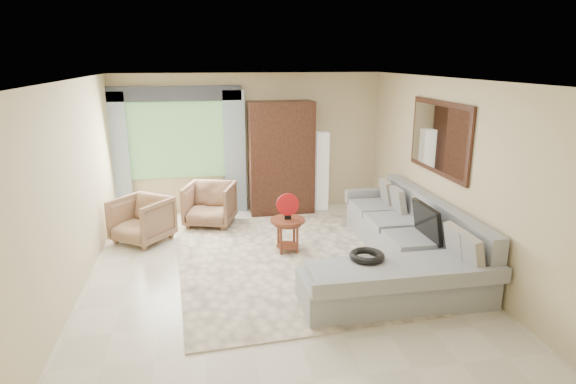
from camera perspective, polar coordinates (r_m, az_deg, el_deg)
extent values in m
plane|color=silver|center=(6.73, -1.58, -9.55)|extent=(6.00, 6.00, 0.00)
cube|color=beige|center=(7.07, -0.42, -8.14)|extent=(3.24, 4.18, 0.02)
cube|color=#9CA0A4|center=(7.62, 12.90, -5.23)|extent=(0.90, 2.40, 0.40)
cube|color=#9CA0A4|center=(6.02, 12.66, -11.04)|extent=(2.30, 0.80, 0.40)
cube|color=#9CA0A4|center=(7.28, 16.87, -2.75)|extent=(0.20, 3.20, 0.50)
cube|color=#9CA0A4|center=(8.65, 9.74, -0.38)|extent=(0.90, 0.16, 0.22)
cube|color=#9CA0A4|center=(5.52, 14.66, -10.34)|extent=(2.30, 0.10, 0.18)
cube|color=black|center=(6.80, 16.15, -3.38)|extent=(0.14, 0.74, 0.48)
torus|color=black|center=(5.96, 9.35, -7.48)|extent=(0.43, 0.43, 0.09)
cylinder|color=#522415|center=(7.22, -0.04, -3.37)|extent=(0.53, 0.53, 0.04)
cylinder|color=#522415|center=(7.32, -0.04, -5.39)|extent=(0.35, 0.35, 0.48)
cylinder|color=#B51215|center=(7.15, -0.04, -1.49)|extent=(0.34, 0.05, 0.34)
imported|color=#8E6C4D|center=(8.04, -16.94, -3.17)|extent=(1.11, 1.11, 0.73)
imported|color=#806246|center=(8.57, -9.24, -1.46)|extent=(1.01, 1.02, 0.75)
imported|color=#999999|center=(8.85, -17.63, -2.05)|extent=(0.61, 0.56, 0.57)
cube|color=black|center=(9.05, -0.84, 4.07)|extent=(1.20, 0.55, 2.10)
cube|color=silver|center=(9.33, 3.97, 2.51)|extent=(0.24, 0.24, 1.50)
cube|color=#669E59|center=(9.12, -13.04, 6.00)|extent=(1.80, 0.04, 1.40)
cube|color=#9EB7CC|center=(9.18, -19.53, 3.98)|extent=(0.40, 0.08, 2.30)
cube|color=#9EB7CC|center=(9.08, -6.32, 4.67)|extent=(0.40, 0.08, 2.30)
cube|color=#1E232D|center=(8.95, -13.39, 11.30)|extent=(2.40, 0.12, 0.26)
cube|color=black|center=(7.30, 17.51, 6.15)|extent=(0.04, 1.70, 1.05)
cube|color=white|center=(7.29, 17.34, 6.15)|extent=(0.02, 1.54, 0.90)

